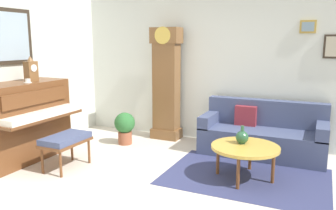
{
  "coord_description": "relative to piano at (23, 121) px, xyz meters",
  "views": [
    {
      "loc": [
        1.84,
        -3.47,
        1.78
      ],
      "look_at": [
        -0.18,
        0.92,
        0.87
      ],
      "focal_mm": 36.44,
      "sensor_mm": 36.0,
      "label": 1
    }
  ],
  "objects": [
    {
      "name": "mantel_clock",
      "position": [
        0.0,
        0.22,
        0.75
      ],
      "size": [
        0.13,
        0.18,
        0.38
      ],
      "color": "brown",
      "rests_on": "piano"
    },
    {
      "name": "green_jug",
      "position": [
        3.14,
        0.72,
        -0.06
      ],
      "size": [
        0.17,
        0.17,
        0.24
      ],
      "color": "#234C33",
      "rests_on": "coffee_table"
    },
    {
      "name": "piano_bench",
      "position": [
        0.83,
        -0.04,
        -0.19
      ],
      "size": [
        0.42,
        0.7,
        0.48
      ],
      "color": "brown",
      "rests_on": "ground_plane"
    },
    {
      "name": "potted_plant",
      "position": [
        0.97,
        1.31,
        -0.28
      ],
      "size": [
        0.36,
        0.36,
        0.56
      ],
      "color": "#935138",
      "rests_on": "ground_plane"
    },
    {
      "name": "teacup",
      "position": [
        0.13,
        0.02,
        0.61
      ],
      "size": [
        0.12,
        0.12,
        0.06
      ],
      "color": "white",
      "rests_on": "piano"
    },
    {
      "name": "couch",
      "position": [
        3.24,
        1.77,
        -0.29
      ],
      "size": [
        1.9,
        0.8,
        0.84
      ],
      "color": "#424C70",
      "rests_on": "ground_plane"
    },
    {
      "name": "wall_back",
      "position": [
        2.24,
        2.24,
        0.8
      ],
      "size": [
        5.3,
        0.13,
        2.8
      ],
      "color": "silver",
      "rests_on": "ground_plane"
    },
    {
      "name": "area_rug",
      "position": [
        3.22,
        0.71,
        -0.59
      ],
      "size": [
        2.1,
        1.5,
        0.01
      ],
      "primitive_type": "cube",
      "color": "navy",
      "rests_on": "ground_plane"
    },
    {
      "name": "grandfather_clock",
      "position": [
        1.47,
        1.95,
        0.37
      ],
      "size": [
        0.52,
        0.34,
        2.03
      ],
      "color": "brown",
      "rests_on": "ground_plane"
    },
    {
      "name": "piano",
      "position": [
        0.0,
        0.0,
        0.0
      ],
      "size": [
        0.87,
        1.44,
        1.18
      ],
      "color": "brown",
      "rests_on": "ground_plane"
    },
    {
      "name": "coffee_table",
      "position": [
        3.21,
        0.64,
        -0.18
      ],
      "size": [
        0.88,
        0.88,
        0.45
      ],
      "color": "gold",
      "rests_on": "ground_plane"
    },
    {
      "name": "ground_plane",
      "position": [
        2.23,
        -0.16,
        -0.65
      ],
      "size": [
        6.4,
        6.0,
        0.1
      ],
      "primitive_type": "cube",
      "color": "beige"
    }
  ]
}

